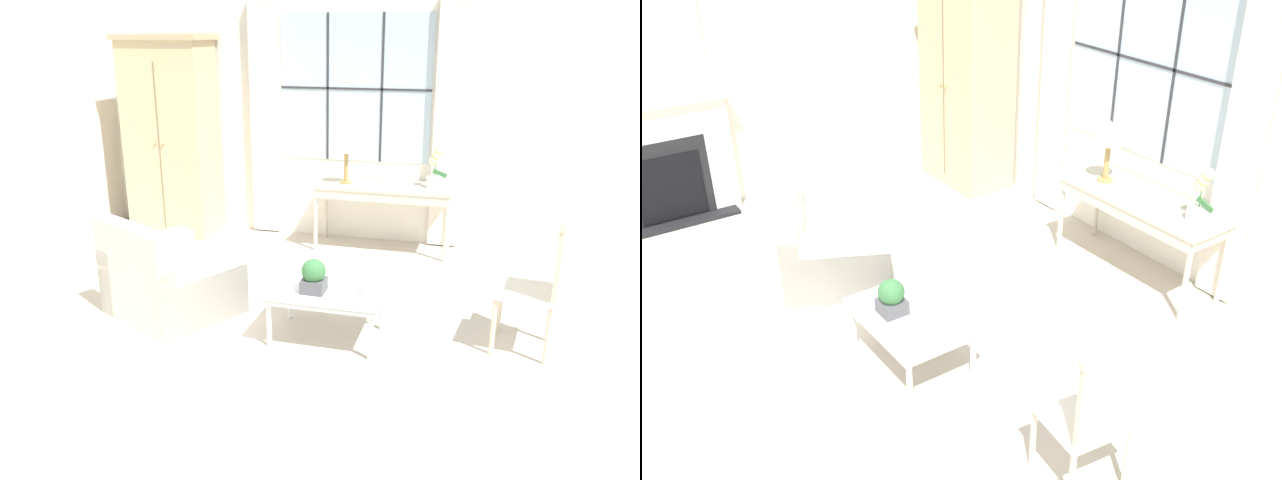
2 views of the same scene
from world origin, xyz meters
TOP-DOWN VIEW (x-y plane):
  - ground_plane at (0.00, 0.00)m, footprint 14.00×14.00m
  - wall_back_windowed at (0.00, 3.02)m, footprint 7.20×0.14m
  - wall_left at (-3.03, 0.60)m, footprint 0.06×7.20m
  - fireplace at (-2.91, -0.29)m, footprint 0.34×1.38m
  - armoire at (-2.08, 2.66)m, footprint 1.03×0.63m
  - console_table at (0.41, 2.67)m, footprint 1.48×0.53m
  - table_lamp at (-0.01, 2.66)m, footprint 0.24×0.24m
  - potted_orchid at (0.94, 2.69)m, footprint 0.21×0.17m
  - armchair_upholstered at (-1.02, 0.54)m, footprint 1.21×1.19m
  - side_chair_wooden at (1.93, 0.68)m, footprint 0.49×0.49m
  - coffee_table at (0.37, 0.46)m, footprint 0.88×0.61m
  - potted_plant_small at (0.29, 0.37)m, footprint 0.19×0.19m
  - pillar_candle at (0.68, 0.45)m, footprint 0.10×0.10m

SIDE VIEW (x-z plane):
  - ground_plane at x=0.00m, z-range 0.00..0.00m
  - armchair_upholstered at x=-1.02m, z-range -0.14..0.71m
  - coffee_table at x=0.37m, z-range 0.16..0.58m
  - pillar_candle at x=0.68m, z-range 0.41..0.55m
  - potted_plant_small at x=0.29m, z-range 0.42..0.68m
  - side_chair_wooden at x=1.93m, z-range 0.06..1.12m
  - console_table at x=0.41m, z-range 0.28..1.01m
  - fireplace at x=-2.91m, z-range -0.36..1.78m
  - potted_orchid at x=0.94m, z-range 0.68..1.12m
  - armoire at x=-2.08m, z-range 0.01..2.27m
  - table_lamp at x=-0.01m, z-range 0.87..1.41m
  - wall_left at x=-3.03m, z-range 0.00..2.80m
  - wall_back_windowed at x=0.00m, z-range 0.00..2.80m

